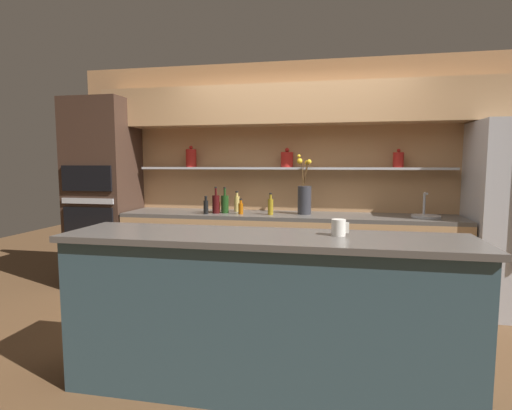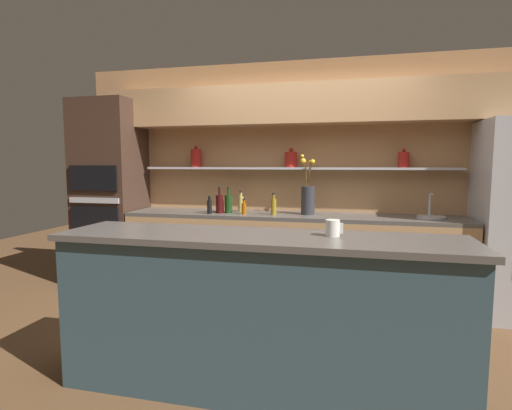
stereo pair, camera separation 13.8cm
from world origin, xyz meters
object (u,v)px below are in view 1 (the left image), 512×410
at_px(flower_vase, 304,197).
at_px(bottle_wine_1, 225,204).
at_px(oven_tower, 104,195).
at_px(bottle_sauce_0, 241,208).
at_px(coffee_mug, 339,227).
at_px(bottle_oil_5, 271,206).
at_px(bottle_sauce_6, 218,206).
at_px(sink_fixture, 426,215).
at_px(bottle_sauce_3, 206,206).
at_px(bottle_wine_4, 216,204).
at_px(bottle_spirit_2, 237,203).

xyz_separation_m(flower_vase, bottle_wine_1, (-0.86, -0.07, -0.09)).
height_order(oven_tower, bottle_sauce_0, oven_tower).
relative_size(bottle_sauce_0, coffee_mug, 1.56).
distance_m(bottle_sauce_0, bottle_wine_1, 0.21).
bearing_deg(oven_tower, bottle_oil_5, -2.91).
height_order(bottle_sauce_0, bottle_sauce_6, bottle_sauce_0).
xyz_separation_m(sink_fixture, bottle_sauce_6, (-2.19, 0.02, 0.04)).
bearing_deg(bottle_sauce_3, coffee_mug, -49.10).
distance_m(flower_vase, bottle_sauce_0, 0.69).
relative_size(bottle_wine_4, bottle_oil_5, 1.25).
distance_m(oven_tower, bottle_oil_5, 2.01).
height_order(oven_tower, bottle_sauce_6, oven_tower).
bearing_deg(flower_vase, coffee_mug, -79.08).
xyz_separation_m(bottle_oil_5, bottle_sauce_6, (-0.62, 0.13, -0.03)).
bearing_deg(bottle_oil_5, oven_tower, 177.09).
xyz_separation_m(sink_fixture, bottle_sauce_3, (-2.27, -0.18, 0.06)).
relative_size(bottle_spirit_2, coffee_mug, 2.15).
relative_size(sink_fixture, bottle_spirit_2, 1.21).
bearing_deg(bottle_spirit_2, coffee_mug, -59.38).
distance_m(flower_vase, bottle_spirit_2, 0.78).
bearing_deg(coffee_mug, bottle_sauce_6, 126.11).
xyz_separation_m(oven_tower, bottle_sauce_6, (1.39, 0.03, -0.11)).
bearing_deg(bottle_sauce_0, flower_vase, 11.64).
relative_size(bottle_wine_1, bottle_sauce_3, 1.47).
bearing_deg(coffee_mug, flower_vase, 100.92).
bearing_deg(bottle_wine_1, bottle_wine_4, -154.53).
bearing_deg(bottle_sauce_6, sink_fixture, -0.50).
bearing_deg(bottle_oil_5, bottle_wine_4, 178.82).
xyz_separation_m(bottle_sauce_0, bottle_wine_4, (-0.28, 0.02, 0.04)).
height_order(flower_vase, coffee_mug, flower_vase).
distance_m(bottle_wine_4, bottle_oil_5, 0.61).
bearing_deg(oven_tower, flower_vase, 0.57).
height_order(flower_vase, bottle_wine_1, flower_vase).
relative_size(bottle_spirit_2, bottle_sauce_3, 1.19).
height_order(bottle_sauce_0, coffee_mug, coffee_mug).
height_order(bottle_sauce_3, coffee_mug, coffee_mug).
bearing_deg(bottle_wine_4, bottle_spirit_2, 46.99).
distance_m(oven_tower, bottle_wine_1, 1.50).
relative_size(bottle_wine_1, bottle_spirit_2, 1.24).
distance_m(oven_tower, coffee_mug, 3.23).
bearing_deg(coffee_mug, sink_fixture, 63.66).
xyz_separation_m(oven_tower, bottle_wine_4, (1.40, -0.09, -0.07)).
distance_m(bottle_spirit_2, bottle_oil_5, 0.47).
relative_size(bottle_oil_5, coffee_mug, 2.17).
height_order(flower_vase, bottle_sauce_6, flower_vase).
bearing_deg(bottle_oil_5, bottle_sauce_0, -177.85).
bearing_deg(oven_tower, sink_fixture, 0.20).
height_order(bottle_sauce_3, bottle_wine_4, bottle_wine_4).
bearing_deg(bottle_wine_1, bottle_spirit_2, 58.32).
bearing_deg(sink_fixture, bottle_wine_1, -178.37).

